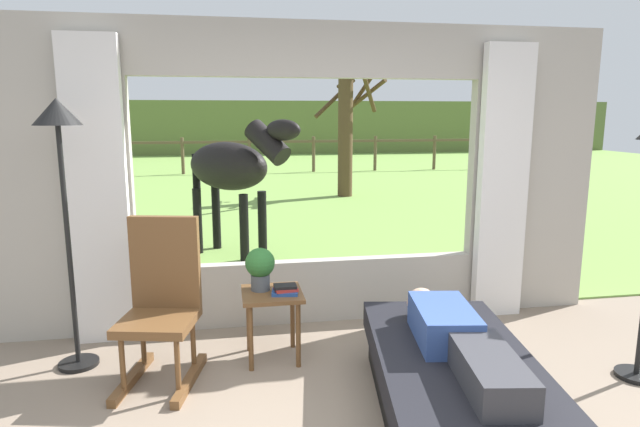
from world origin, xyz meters
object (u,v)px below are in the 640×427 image
Objects in this scene: recliner_sofa at (451,381)px; floor_lamp_left at (60,153)px; reclining_person at (457,338)px; rocking_chair at (162,302)px; potted_plant at (260,266)px; horse at (232,168)px; side_table at (272,304)px; book_stack at (285,290)px; pasture_tree at (347,127)px.

recliner_sofa is 0.95× the size of floor_lamp_left.
recliner_sofa is 0.31m from reclining_person.
reclining_person is 1.96m from rocking_chair.
potted_plant is 2.92m from horse.
potted_plant is at bearing 143.13° from side_table.
floor_lamp_left is at bearing 23.96° from horse.
horse reaches higher than book_stack.
floor_lamp_left is (-0.65, 0.28, 1.00)m from rocking_chair.
potted_plant is at bearing -2.90° from floor_lamp_left.
potted_plant is at bearing 49.73° from horse.
recliner_sofa is 1.97m from rocking_chair.
rocking_chair is at bearing 164.26° from recliner_sofa.
book_stack is at bearing -33.92° from potted_plant.
recliner_sofa is at bearing -43.91° from side_table.
reclining_person is 4.49× the size of potted_plant.
rocking_chair is at bearing 162.95° from reclining_person.
side_table is 0.29m from potted_plant.
horse reaches higher than side_table.
side_table is 3.03m from horse.
pasture_tree reaches higher than recliner_sofa.
reclining_person is 2.76× the size of side_table.
floor_lamp_left is (-1.33, 0.07, 0.84)m from potted_plant.
horse is at bearing 92.61° from rocking_chair.
potted_plant is 8.09m from pasture_tree.
recliner_sofa is at bearing -12.25° from rocking_chair.
rocking_chair is at bearing 36.90° from horse.
floor_lamp_left reaches higher than side_table.
rocking_chair reaches higher than recliner_sofa.
floor_lamp_left is at bearing 174.84° from side_table.
pasture_tree is (1.32, 8.70, 1.32)m from recliner_sofa.
rocking_chair reaches higher than book_stack.
book_stack is at bearing 18.61° from rocking_chair.
side_table is at bearing 143.61° from reclining_person.
pasture_tree is (2.32, 7.74, 1.11)m from side_table.
side_table is 1.81m from floor_lamp_left.
side_table is (-1.00, 0.96, 0.21)m from recliner_sofa.
book_stack is 0.07× the size of pasture_tree.
floor_lamp_left reaches higher than rocking_chair.
book_stack is at bearing -31.17° from side_table.
book_stack is 3.07m from horse.
potted_plant reaches higher than recliner_sofa.
rocking_chair is at bearing -173.84° from book_stack.
pasture_tree is (3.73, 7.61, -0.01)m from floor_lamp_left.
book_stack reaches higher than side_table.
potted_plant reaches higher than side_table.
side_table is 0.30× the size of horse.
reclining_person is 0.47× the size of pasture_tree.
side_table is 2.53× the size of book_stack.
floor_lamp_left is 3.07m from horse.
floor_lamp_left is at bearing 164.68° from recliner_sofa.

